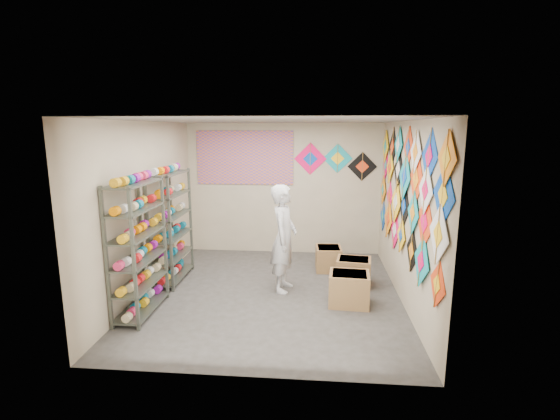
# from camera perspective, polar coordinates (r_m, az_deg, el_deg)

# --- Properties ---
(ground) EXTENTS (4.50, 4.50, 0.00)m
(ground) POSITION_cam_1_polar(r_m,az_deg,el_deg) (6.63, -1.11, -11.59)
(ground) COLOR #35312E
(room_walls) EXTENTS (4.50, 4.50, 4.50)m
(room_walls) POSITION_cam_1_polar(r_m,az_deg,el_deg) (6.18, -1.17, 2.61)
(room_walls) COLOR tan
(room_walls) RESTS_ON ground
(shelf_rack_front) EXTENTS (0.40, 1.10, 1.90)m
(shelf_rack_front) POSITION_cam_1_polar(r_m,az_deg,el_deg) (5.99, -19.33, -5.13)
(shelf_rack_front) COLOR #4C5147
(shelf_rack_front) RESTS_ON ground
(shelf_rack_back) EXTENTS (0.40, 1.10, 1.90)m
(shelf_rack_back) POSITION_cam_1_polar(r_m,az_deg,el_deg) (7.15, -15.09, -2.26)
(shelf_rack_back) COLOR #4C5147
(shelf_rack_back) RESTS_ON ground
(string_spools) EXTENTS (0.12, 2.36, 0.12)m
(string_spools) POSITION_cam_1_polar(r_m,az_deg,el_deg) (6.54, -17.07, -2.77)
(string_spools) COLOR #E42B5C
(string_spools) RESTS_ON ground
(kite_wall_display) EXTENTS (0.06, 4.28, 2.02)m
(kite_wall_display) POSITION_cam_1_polar(r_m,az_deg,el_deg) (6.22, 17.23, 2.36)
(kite_wall_display) COLOR red
(kite_wall_display) RESTS_ON room_walls
(back_wall_kites) EXTENTS (1.68, 0.02, 0.78)m
(back_wall_kites) POSITION_cam_1_polar(r_m,az_deg,el_deg) (8.34, 7.69, 6.84)
(back_wall_kites) COLOR #F30658
(back_wall_kites) RESTS_ON room_walls
(poster) EXTENTS (2.00, 0.01, 1.10)m
(poster) POSITION_cam_1_polar(r_m,az_deg,el_deg) (8.45, -4.99, 7.34)
(poster) COLOR #6C4393
(poster) RESTS_ON room_walls
(shopkeeper) EXTENTS (0.74, 0.58, 1.73)m
(shopkeeper) POSITION_cam_1_polar(r_m,az_deg,el_deg) (6.48, 0.54, -4.01)
(shopkeeper) COLOR beige
(shopkeeper) RESTS_ON ground
(carton_a) EXTENTS (0.62, 0.53, 0.49)m
(carton_a) POSITION_cam_1_polar(r_m,az_deg,el_deg) (6.23, 9.68, -10.86)
(carton_a) COLOR #9E6E45
(carton_a) RESTS_ON ground
(carton_b) EXTENTS (0.61, 0.53, 0.46)m
(carton_b) POSITION_cam_1_polar(r_m,az_deg,el_deg) (6.99, 10.30, -8.54)
(carton_b) COLOR #9E6E45
(carton_b) RESTS_ON ground
(carton_c) EXTENTS (0.48, 0.52, 0.44)m
(carton_c) POSITION_cam_1_polar(r_m,az_deg,el_deg) (7.63, 6.82, -6.79)
(carton_c) COLOR #9E6E45
(carton_c) RESTS_ON ground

